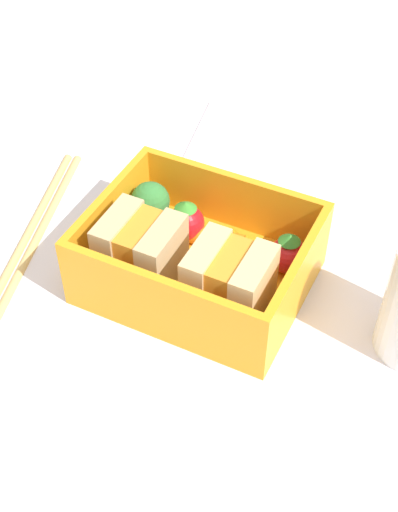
{
  "coord_description": "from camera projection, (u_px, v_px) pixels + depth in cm",
  "views": [
    {
      "loc": [
        -15.92,
        32.32,
        38.61
      ],
      "look_at": [
        0.0,
        0.0,
        2.7
      ],
      "focal_mm": 50.0,
      "sensor_mm": 36.0,
      "label": 1
    }
  ],
  "objects": [
    {
      "name": "ground_plane",
      "position": [
        199.0,
        291.0,
        0.53
      ],
      "size": [
        120.0,
        120.0,
        2.0
      ],
      "primitive_type": "cube",
      "color": "silver"
    },
    {
      "name": "bento_tray",
      "position": [
        199.0,
        276.0,
        0.52
      ],
      "size": [
        15.36,
        12.17,
        1.2
      ],
      "primitive_type": "cube",
      "color": "orange",
      "rests_on": "ground_plane"
    },
    {
      "name": "bento_rim",
      "position": [
        199.0,
        248.0,
        0.5
      ],
      "size": [
        15.36,
        12.17,
        4.69
      ],
      "color": "orange",
      "rests_on": "bento_tray"
    },
    {
      "name": "sandwich_left",
      "position": [
        229.0,
        282.0,
        0.48
      ],
      "size": [
        5.22,
        4.67,
        5.16
      ],
      "color": "#E1B87D",
      "rests_on": "bento_tray"
    },
    {
      "name": "sandwich_center_left",
      "position": [
        141.0,
        251.0,
        0.5
      ],
      "size": [
        5.22,
        4.67,
        5.16
      ],
      "color": "tan",
      "rests_on": "bento_tray"
    },
    {
      "name": "strawberry_far_left",
      "position": [
        288.0,
        254.0,
        0.51
      ],
      "size": [
        2.71,
        2.71,
        3.31
      ],
      "color": "red",
      "rests_on": "bento_tray"
    },
    {
      "name": "carrot_stick_far_left",
      "position": [
        246.0,
        249.0,
        0.53
      ],
      "size": [
        4.1,
        2.83,
        1.14
      ],
      "primitive_type": "cylinder",
      "rotation": [
        1.57,
        0.0,
        1.1
      ],
      "color": "orange",
      "rests_on": "bento_tray"
    },
    {
      "name": "carrot_stick_left",
      "position": [
        215.0,
        238.0,
        0.53
      ],
      "size": [
        4.37,
        2.11,
        1.43
      ],
      "primitive_type": "cylinder",
      "rotation": [
        1.57,
        0.0,
        4.88
      ],
      "color": "orange",
      "rests_on": "bento_tray"
    },
    {
      "name": "strawberry_left",
      "position": [
        186.0,
        222.0,
        0.53
      ],
      "size": [
        2.81,
        2.81,
        3.41
      ],
      "color": "red",
      "rests_on": "bento_tray"
    },
    {
      "name": "broccoli_floret",
      "position": [
        150.0,
        203.0,
        0.54
      ],
      "size": [
        2.97,
        2.97,
        4.02
      ],
      "color": "#82D265",
      "rests_on": "bento_tray"
    },
    {
      "name": "chopstick_pair",
      "position": [
        32.0,
        233.0,
        0.56
      ],
      "size": [
        7.04,
        20.31,
        0.7
      ],
      "color": "tan",
      "rests_on": "ground_plane"
    },
    {
      "name": "folded_napkin",
      "position": [
        259.0,
        145.0,
        0.64
      ],
      "size": [
        14.23,
        13.81,
        0.4
      ],
      "primitive_type": "cube",
      "rotation": [
        0.0,
        0.0,
        0.19
      ],
      "color": "silver",
      "rests_on": "ground_plane"
    }
  ]
}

